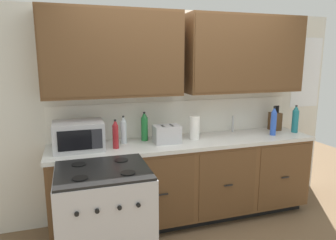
{
  "coord_description": "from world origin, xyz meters",
  "views": [
    {
      "loc": [
        -1.19,
        -2.74,
        1.82
      ],
      "look_at": [
        -0.22,
        0.27,
        1.19
      ],
      "focal_mm": 32.78,
      "sensor_mm": 36.0,
      "label": 1
    }
  ],
  "objects_px": {
    "stove_range": "(105,222)",
    "bottle_blue": "(274,121)",
    "knife_block": "(275,121)",
    "bottle_red": "(116,134)",
    "microwave": "(79,136)",
    "toaster": "(167,134)",
    "bottle_clear": "(124,130)",
    "bottle_green": "(144,127)",
    "paper_towel_roll": "(194,128)",
    "bottle_teal": "(295,119)"
  },
  "relations": [
    {
      "from": "microwave",
      "to": "bottle_blue",
      "type": "bearing_deg",
      "value": -2.4
    },
    {
      "from": "stove_range",
      "to": "bottle_blue",
      "type": "relative_size",
      "value": 2.82
    },
    {
      "from": "bottle_red",
      "to": "bottle_blue",
      "type": "bearing_deg",
      "value": -0.52
    },
    {
      "from": "paper_towel_roll",
      "to": "bottle_green",
      "type": "bearing_deg",
      "value": 169.43
    },
    {
      "from": "toaster",
      "to": "stove_range",
      "type": "bearing_deg",
      "value": -140.7
    },
    {
      "from": "stove_range",
      "to": "bottle_blue",
      "type": "bearing_deg",
      "value": 15.2
    },
    {
      "from": "stove_range",
      "to": "microwave",
      "type": "bearing_deg",
      "value": 103.81
    },
    {
      "from": "stove_range",
      "to": "bottle_red",
      "type": "height_order",
      "value": "bottle_red"
    },
    {
      "from": "microwave",
      "to": "toaster",
      "type": "height_order",
      "value": "microwave"
    },
    {
      "from": "paper_towel_roll",
      "to": "bottle_blue",
      "type": "bearing_deg",
      "value": -7.05
    },
    {
      "from": "knife_block",
      "to": "stove_range",
      "type": "bearing_deg",
      "value": -160.84
    },
    {
      "from": "stove_range",
      "to": "bottle_red",
      "type": "distance_m",
      "value": 0.86
    },
    {
      "from": "toaster",
      "to": "paper_towel_roll",
      "type": "bearing_deg",
      "value": 10.39
    },
    {
      "from": "toaster",
      "to": "bottle_blue",
      "type": "bearing_deg",
      "value": -2.45
    },
    {
      "from": "paper_towel_roll",
      "to": "bottle_clear",
      "type": "distance_m",
      "value": 0.78
    },
    {
      "from": "bottle_clear",
      "to": "stove_range",
      "type": "bearing_deg",
      "value": -112.26
    },
    {
      "from": "stove_range",
      "to": "toaster",
      "type": "relative_size",
      "value": 3.39
    },
    {
      "from": "toaster",
      "to": "paper_towel_roll",
      "type": "xyz_separation_m",
      "value": [
        0.34,
        0.06,
        0.03
      ]
    },
    {
      "from": "paper_towel_roll",
      "to": "bottle_red",
      "type": "bearing_deg",
      "value": -173.53
    },
    {
      "from": "toaster",
      "to": "bottle_green",
      "type": "distance_m",
      "value": 0.27
    },
    {
      "from": "microwave",
      "to": "bottle_teal",
      "type": "bearing_deg",
      "value": -1.2
    },
    {
      "from": "bottle_clear",
      "to": "bottle_teal",
      "type": "bearing_deg",
      "value": -4.08
    },
    {
      "from": "paper_towel_roll",
      "to": "stove_range",
      "type": "bearing_deg",
      "value": -148.25
    },
    {
      "from": "microwave",
      "to": "bottle_blue",
      "type": "relative_size",
      "value": 1.43
    },
    {
      "from": "knife_block",
      "to": "bottle_teal",
      "type": "bearing_deg",
      "value": -49.41
    },
    {
      "from": "knife_block",
      "to": "bottle_red",
      "type": "xyz_separation_m",
      "value": [
        -2.03,
        -0.2,
        0.03
      ]
    },
    {
      "from": "bottle_blue",
      "to": "bottle_green",
      "type": "xyz_separation_m",
      "value": [
        -1.5,
        0.22,
        -0.01
      ]
    },
    {
      "from": "toaster",
      "to": "bottle_clear",
      "type": "height_order",
      "value": "bottle_clear"
    },
    {
      "from": "bottle_blue",
      "to": "bottle_clear",
      "type": "xyz_separation_m",
      "value": [
        -1.73,
        0.19,
        -0.02
      ]
    },
    {
      "from": "toaster",
      "to": "knife_block",
      "type": "distance_m",
      "value": 1.49
    },
    {
      "from": "bottle_blue",
      "to": "knife_block",
      "type": "bearing_deg",
      "value": 49.66
    },
    {
      "from": "bottle_blue",
      "to": "bottle_green",
      "type": "bearing_deg",
      "value": 171.66
    },
    {
      "from": "toaster",
      "to": "bottle_red",
      "type": "bearing_deg",
      "value": -176.0
    },
    {
      "from": "stove_range",
      "to": "knife_block",
      "type": "height_order",
      "value": "knife_block"
    },
    {
      "from": "bottle_teal",
      "to": "bottle_green",
      "type": "height_order",
      "value": "bottle_teal"
    },
    {
      "from": "paper_towel_roll",
      "to": "bottle_teal",
      "type": "relative_size",
      "value": 0.78
    },
    {
      "from": "microwave",
      "to": "knife_block",
      "type": "xyz_separation_m",
      "value": [
        2.38,
        0.13,
        -0.02
      ]
    },
    {
      "from": "microwave",
      "to": "bottle_green",
      "type": "bearing_deg",
      "value": 10.38
    },
    {
      "from": "knife_block",
      "to": "paper_towel_roll",
      "type": "distance_m",
      "value": 1.14
    },
    {
      "from": "knife_block",
      "to": "bottle_red",
      "type": "bearing_deg",
      "value": -174.31
    },
    {
      "from": "bottle_teal",
      "to": "bottle_green",
      "type": "distance_m",
      "value": 1.85
    },
    {
      "from": "paper_towel_roll",
      "to": "bottle_green",
      "type": "distance_m",
      "value": 0.56
    },
    {
      "from": "microwave",
      "to": "bottle_green",
      "type": "relative_size",
      "value": 1.51
    },
    {
      "from": "microwave",
      "to": "knife_block",
      "type": "height_order",
      "value": "knife_block"
    },
    {
      "from": "microwave",
      "to": "bottle_blue",
      "type": "distance_m",
      "value": 2.2
    },
    {
      "from": "bottle_blue",
      "to": "bottle_green",
      "type": "height_order",
      "value": "bottle_blue"
    },
    {
      "from": "microwave",
      "to": "bottle_green",
      "type": "distance_m",
      "value": 0.71
    },
    {
      "from": "stove_range",
      "to": "knife_block",
      "type": "distance_m",
      "value": 2.42
    },
    {
      "from": "stove_range",
      "to": "bottle_green",
      "type": "height_order",
      "value": "bottle_green"
    },
    {
      "from": "bottle_red",
      "to": "bottle_blue",
      "type": "relative_size",
      "value": 0.88
    }
  ]
}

